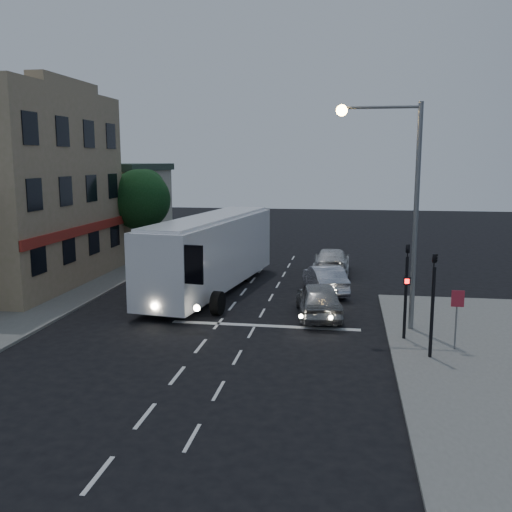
% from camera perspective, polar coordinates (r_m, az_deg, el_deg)
% --- Properties ---
extents(ground, '(120.00, 120.00, 0.00)m').
position_cam_1_polar(ground, '(22.70, -4.92, -8.17)').
color(ground, black).
extents(sidewalk_far, '(12.00, 50.00, 0.12)m').
position_cam_1_polar(sidewalk_far, '(34.94, -22.76, -2.47)').
color(sidewalk_far, slate).
rests_on(sidewalk_far, ground).
extents(road_markings, '(8.00, 30.55, 0.01)m').
position_cam_1_polar(road_markings, '(25.55, -0.30, -6.09)').
color(road_markings, silver).
rests_on(road_markings, ground).
extents(tour_bus, '(4.50, 13.34, 4.01)m').
position_cam_1_polar(tour_bus, '(30.11, -4.48, 0.50)').
color(tour_bus, white).
rests_on(tour_bus, ground).
extents(car_suv, '(2.50, 4.85, 1.58)m').
position_cam_1_polar(car_suv, '(25.53, 6.31, -4.33)').
color(car_suv, gray).
rests_on(car_suv, ground).
extents(car_sedan_a, '(2.68, 4.72, 1.47)m').
position_cam_1_polar(car_sedan_a, '(30.06, 6.90, -2.33)').
color(car_sedan_a, silver).
rests_on(car_sedan_a, ground).
extents(car_sedan_b, '(2.14, 5.26, 1.53)m').
position_cam_1_polar(car_sedan_b, '(35.43, 7.57, -0.48)').
color(car_sedan_b, silver).
rests_on(car_sedan_b, ground).
extents(traffic_signal_main, '(0.25, 0.35, 4.10)m').
position_cam_1_polar(traffic_signal_main, '(22.31, 14.81, -2.34)').
color(traffic_signal_main, black).
rests_on(traffic_signal_main, sidewalk_near).
extents(traffic_signal_side, '(0.18, 0.15, 4.10)m').
position_cam_1_polar(traffic_signal_side, '(20.48, 17.30, -3.51)').
color(traffic_signal_side, black).
rests_on(traffic_signal_side, sidewalk_near).
extents(regulatory_sign, '(0.45, 0.12, 2.20)m').
position_cam_1_polar(regulatory_sign, '(21.76, 19.45, -5.10)').
color(regulatory_sign, slate).
rests_on(regulatory_sign, sidewalk_near).
extents(streetlight, '(3.32, 0.44, 9.00)m').
position_cam_1_polar(streetlight, '(23.28, 14.19, 6.41)').
color(streetlight, slate).
rests_on(streetlight, sidewalk_near).
extents(low_building_north, '(9.40, 9.40, 6.50)m').
position_cam_1_polar(low_building_north, '(45.20, -15.58, 4.78)').
color(low_building_north, beige).
rests_on(low_building_north, sidewalk_far).
extents(street_tree, '(4.00, 4.00, 6.20)m').
position_cam_1_polar(street_tree, '(38.51, -11.53, 5.82)').
color(street_tree, black).
rests_on(street_tree, sidewalk_far).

